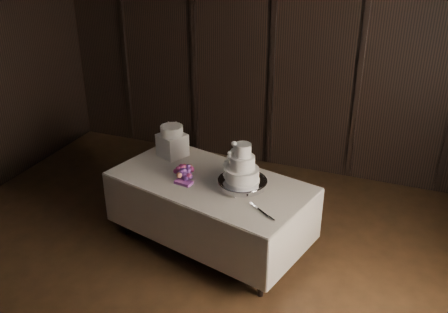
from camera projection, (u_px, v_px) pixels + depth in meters
room at (127, 179)px, 3.44m from camera, size 6.08×7.08×3.08m
display_table at (210, 210)px, 5.11m from camera, size 2.18×1.49×0.76m
cake_stand at (242, 184)px, 4.79m from camera, size 0.60×0.60×0.09m
wedding_cake at (239, 166)px, 4.70m from camera, size 0.35×0.32×0.38m
bouquet at (184, 172)px, 4.98m from camera, size 0.33×0.41×0.18m
box_pedestal at (172, 145)px, 5.41m from camera, size 0.35×0.35×0.25m
small_cake at (172, 130)px, 5.34m from camera, size 0.25×0.25×0.10m
cake_knife at (259, 209)px, 4.45m from camera, size 0.31×0.24×0.01m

